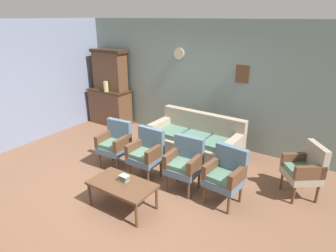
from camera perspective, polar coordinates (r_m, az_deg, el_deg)
The scene contains 14 objects.
ground_plane at distance 5.02m, azimuth -7.74°, elevation -12.47°, with size 7.68×7.68×0.00m, color brown.
wall_back_with_decor at distance 6.55m, azimuth 6.91°, elevation 8.49°, with size 6.40×0.09×2.70m.
wall_left_side at distance 6.95m, azimuth -29.17°, elevation 6.69°, with size 0.06×5.20×2.70m, color slate.
side_cabinet at distance 7.92m, azimuth -11.35°, elevation 3.80°, with size 1.16×0.55×0.93m.
cabinet_upper_hutch at distance 7.75m, azimuth -11.46°, elevation 10.92°, with size 0.99×0.38×1.03m.
vase_on_cabinet at distance 7.59m, azimuth -12.18°, elevation 7.65°, with size 0.12×0.12×0.26m, color tan.
floral_couch at distance 5.91m, azimuth 5.51°, elevation -3.34°, with size 1.86×0.85×0.90m.
armchair_near_couch_end at distance 5.59m, azimuth -10.41°, elevation -3.14°, with size 0.55×0.53×0.90m.
armchair_near_cabinet at distance 5.14m, azimuth -4.29°, elevation -5.09°, with size 0.52×0.49×0.90m.
armchair_row_middle at distance 4.79m, azimuth 3.30°, elevation -7.10°, with size 0.54×0.51×0.90m.
armchair_by_doorway at distance 4.55m, azimuth 11.31°, elevation -9.20°, with size 0.57×0.55×0.90m.
wingback_chair_by_fireplace at distance 5.08m, azimuth 25.49°, elevation -7.58°, with size 0.70×0.71×0.90m.
coffee_table at distance 4.45m, azimuth -9.07°, elevation -11.61°, with size 1.00×0.56×0.42m.
book_stack_on_table at distance 4.45m, azimuth -8.64°, elevation -10.17°, with size 0.15×0.11×0.10m.
Camera 1 is at (2.82, -3.11, 2.76)m, focal length 30.82 mm.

